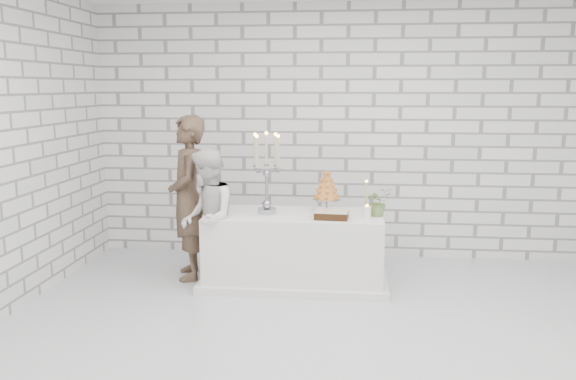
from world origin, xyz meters
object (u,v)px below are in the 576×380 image
Objects in this scene: cake_table at (294,249)px; croquembouche at (327,191)px; candelabra at (267,173)px; bride at (207,219)px; groom at (188,198)px.

croquembouche is at bearing 22.43° from cake_table.
cake_table is 0.85m from candelabra.
bride is 0.76m from candelabra.
candelabra reaches higher than croquembouche.
cake_table is 0.95m from bride.
bride is (0.28, -0.31, -0.16)m from groom.
groom is at bearing -179.12° from croquembouche.
croquembouche reaches higher than cake_table.
cake_table is 2.13× the size of candelabra.
cake_table is at bearing -157.57° from croquembouche.
groom reaches higher than cake_table.
bride is 1.26m from croquembouche.
cake_table is 1.25× the size of bride.
groom reaches higher than candelabra.
groom is 2.07× the size of candelabra.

